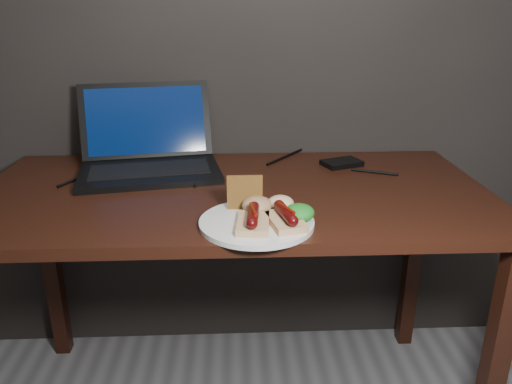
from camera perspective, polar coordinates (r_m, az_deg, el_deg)
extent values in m
cube|color=#35140D|center=(1.38, -2.59, -0.18)|extent=(1.40, 0.70, 0.03)
cube|color=#35140D|center=(1.47, 25.50, -17.90)|extent=(0.05, 0.05, 0.72)
cube|color=#35140D|center=(1.93, -22.33, -7.77)|extent=(0.05, 0.05, 0.72)
cube|color=#35140D|center=(1.92, 17.49, -7.18)|extent=(0.05, 0.05, 0.72)
cube|color=black|center=(1.51, -12.01, 2.18)|extent=(0.45, 0.33, 0.02)
cube|color=black|center=(1.51, -12.04, 2.56)|extent=(0.37, 0.20, 0.00)
cube|color=black|center=(1.65, -12.45, 8.03)|extent=(0.42, 0.16, 0.23)
cube|color=#07274C|center=(1.65, -12.45, 8.03)|extent=(0.37, 0.14, 0.20)
cube|color=black|center=(1.60, 9.77, 3.29)|extent=(0.14, 0.11, 0.02)
cylinder|color=black|center=(1.47, -7.03, 1.81)|extent=(0.02, 0.18, 0.01)
cylinder|color=black|center=(1.66, 3.39, 4.07)|extent=(0.14, 0.18, 0.01)
cylinder|color=black|center=(1.54, 13.39, 2.24)|extent=(0.13, 0.06, 0.01)
cylinder|color=black|center=(1.55, -19.12, 1.72)|extent=(0.10, 0.18, 0.01)
cylinder|color=silver|center=(1.15, 0.07, -3.52)|extent=(0.32, 0.32, 0.01)
cube|color=#E1B784|center=(1.11, -0.34, -3.60)|extent=(0.08, 0.12, 0.02)
cylinder|color=#53050A|center=(1.10, -0.34, -2.63)|extent=(0.03, 0.10, 0.02)
sphere|color=#53050A|center=(1.06, -0.47, -3.64)|extent=(0.02, 0.02, 0.02)
sphere|color=#53050A|center=(1.14, -0.22, -1.69)|extent=(0.02, 0.02, 0.02)
cylinder|color=#5C0F04|center=(1.10, -0.34, -2.03)|extent=(0.02, 0.07, 0.01)
cube|color=#E1B784|center=(1.12, 3.39, -3.35)|extent=(0.09, 0.13, 0.02)
cylinder|color=#53050A|center=(1.11, 3.42, -2.39)|extent=(0.05, 0.10, 0.02)
sphere|color=#53050A|center=(1.07, 4.24, -3.34)|extent=(0.03, 0.02, 0.02)
sphere|color=#53050A|center=(1.15, 2.65, -1.51)|extent=(0.02, 0.02, 0.02)
cylinder|color=#5C0F04|center=(1.11, 3.43, -1.79)|extent=(0.04, 0.07, 0.01)
cube|color=olive|center=(1.19, -1.29, -0.04)|extent=(0.08, 0.01, 0.08)
ellipsoid|color=#125C13|center=(1.14, 4.96, -2.36)|extent=(0.07, 0.07, 0.04)
ellipsoid|color=maroon|center=(1.18, 0.12, -1.50)|extent=(0.07, 0.07, 0.04)
ellipsoid|color=beige|center=(1.20, 2.82, -1.28)|extent=(0.06, 0.06, 0.04)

